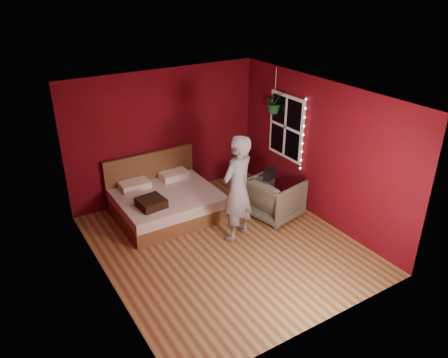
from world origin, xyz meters
TOP-DOWN VIEW (x-y plane):
  - floor at (0.00, 0.00)m, footprint 4.50×4.50m
  - room_walls at (0.00, 0.00)m, footprint 4.04×4.54m
  - window at (1.97, 0.90)m, footprint 0.05×0.97m
  - fairy_lights at (1.94, 0.37)m, footprint 0.04×0.04m
  - bed at (-0.41, 1.50)m, footprint 1.86×1.58m
  - person at (0.30, 0.09)m, footprint 0.80×0.66m
  - armchair at (1.30, 0.30)m, footprint 1.03×1.01m
  - handbag at (1.20, 0.36)m, footprint 0.30×0.23m
  - throw_pillow at (-0.85, 1.09)m, footprint 0.49×0.49m
  - hanging_plant at (1.88, 1.19)m, footprint 0.49×0.45m

SIDE VIEW (x-z plane):
  - floor at x=0.00m, z-range 0.00..0.00m
  - bed at x=-0.41m, z-range -0.25..0.78m
  - armchair at x=1.30m, z-range 0.00..0.80m
  - throw_pillow at x=-0.85m, z-range 0.47..0.62m
  - handbag at x=1.20m, z-range 0.80..0.99m
  - person at x=0.30m, z-range 0.00..1.90m
  - fairy_lights at x=1.94m, z-range 0.77..2.22m
  - window at x=1.97m, z-range 0.87..2.14m
  - room_walls at x=0.00m, z-range 0.37..2.99m
  - hanging_plant at x=1.88m, z-range 1.49..2.38m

